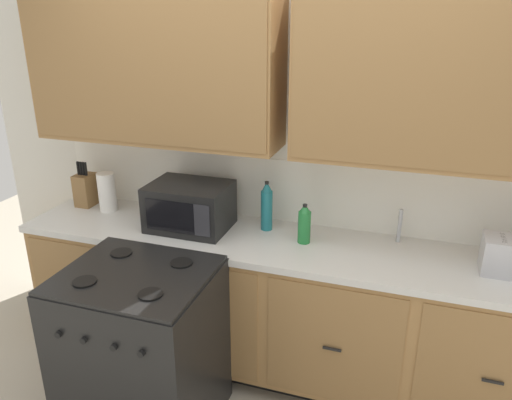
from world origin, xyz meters
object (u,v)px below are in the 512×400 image
Objects in this scene: toaster at (511,256)px; knife_block at (86,189)px; stove_range at (142,350)px; paper_towel_roll at (107,192)px; bottle_teal at (267,206)px; bottle_green at (304,224)px; microwave at (190,206)px.

toaster is 0.90× the size of knife_block.
stove_range is 3.65× the size of paper_towel_roll.
stove_range is 3.09× the size of bottle_teal.
knife_block is 0.20m from paper_towel_roll.
paper_towel_roll is at bearing -177.85° from bottle_teal.
toaster is 1.08m from bottle_green.
stove_range is 1.07m from bottle_teal.
knife_block reaches higher than paper_towel_roll.
paper_towel_roll is at bearing 177.21° from bottle_green.
microwave is at bearing -178.68° from bottle_green.
stove_range is 1.12m from bottle_green.
microwave is 1.79m from toaster.
microwave is at bearing -8.06° from knife_block.
knife_block is (-0.84, 0.76, 0.56)m from stove_range.
stove_range is 1.13m from paper_towel_roll.
microwave is 0.71m from bottle_green.
knife_block reaches higher than microwave.
paper_towel_roll reaches higher than stove_range.
toaster is (1.79, -0.01, -0.04)m from microwave.
paper_towel_roll is 1.36m from bottle_green.
toaster is at bearing -1.26° from bottle_green.
bottle_green is at bearing 178.74° from toaster.
microwave is 0.65m from paper_towel_roll.
toaster is 2.43m from paper_towel_roll.
knife_block reaches higher than bottle_teal.
stove_range is at bearing -137.28° from bottle_green.
bottle_teal reaches higher than stove_range.
bottle_teal is (-1.33, 0.13, 0.05)m from toaster.
stove_range is 1.98m from toaster.
bottle_green is at bearing 1.32° from microwave.
bottle_green is (0.71, 0.66, 0.56)m from stove_range.
stove_range is 4.03× the size of bottle_green.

